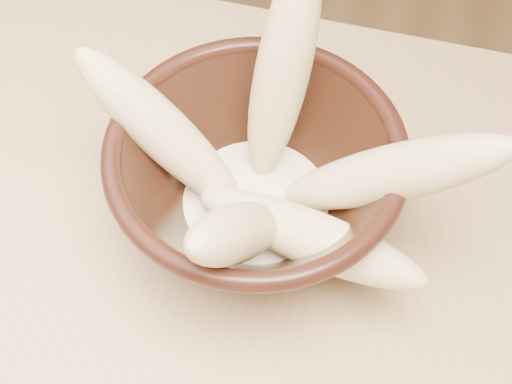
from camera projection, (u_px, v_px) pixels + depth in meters
The scene contains 7 objects.
bowl at pixel (256, 185), 0.53m from camera, with size 0.21×0.21×0.12m.
milk_puddle at pixel (256, 205), 0.55m from camera, with size 0.12×0.12×0.02m, color #F8E9C8.
banana_upright at pixel (282, 73), 0.50m from camera, with size 0.04×0.04×0.19m, color #DBBE81.
banana_left at pixel (162, 131), 0.52m from camera, with size 0.04×0.04×0.17m, color #DBBE81.
banana_right at pixel (388, 174), 0.48m from camera, with size 0.04×0.04×0.19m, color #DBBE81.
banana_across at pixel (309, 237), 0.50m from camera, with size 0.04×0.04×0.18m, color #DBBE81.
banana_front at pixel (238, 232), 0.47m from camera, with size 0.04×0.04×0.15m, color #DBBE81.
Camera 1 is at (-0.14, -0.14, 1.26)m, focal length 50.00 mm.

